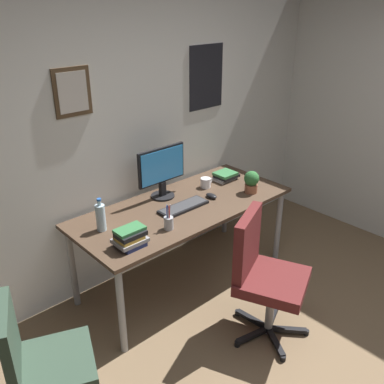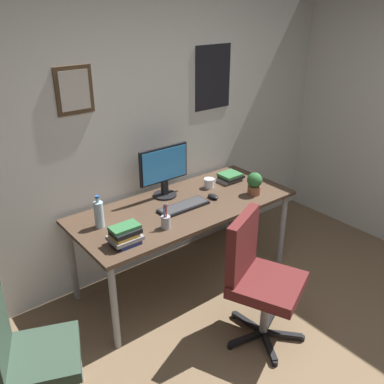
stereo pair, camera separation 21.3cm
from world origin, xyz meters
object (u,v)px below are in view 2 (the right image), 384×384
(water_bottle, at_px, (99,214))
(coffee_mug_near, at_px, (209,183))
(side_chair, at_px, (27,351))
(potted_plant, at_px, (254,183))
(book_stack_right, at_px, (125,235))
(book_stack_left, at_px, (230,177))
(pen_cup, at_px, (166,221))
(computer_mouse, at_px, (213,196))
(monitor, at_px, (164,170))
(office_chair, at_px, (257,274))
(keyboard, at_px, (184,206))

(water_bottle, bearing_deg, coffee_mug_near, 1.88)
(side_chair, distance_m, potted_plant, 2.14)
(book_stack_right, bearing_deg, book_stack_left, 15.09)
(potted_plant, xyz_separation_m, pen_cup, (-0.93, -0.01, -0.05))
(book_stack_right, bearing_deg, coffee_mug_near, 18.57)
(computer_mouse, bearing_deg, coffee_mug_near, 58.02)
(coffee_mug_near, height_order, book_stack_left, coffee_mug_near)
(potted_plant, relative_size, book_stack_left, 0.91)
(side_chair, distance_m, coffee_mug_near, 2.01)
(side_chair, xyz_separation_m, monitor, (1.47, 0.77, 0.47))
(computer_mouse, distance_m, potted_plant, 0.37)
(side_chair, bearing_deg, coffee_mug_near, 19.43)
(office_chair, relative_size, pen_cup, 4.75)
(computer_mouse, xyz_separation_m, water_bottle, (-0.97, 0.15, 0.09))
(water_bottle, bearing_deg, office_chair, -53.18)
(office_chair, bearing_deg, book_stack_right, 137.44)
(computer_mouse, bearing_deg, keyboard, 177.29)
(monitor, xyz_separation_m, coffee_mug_near, (0.41, -0.11, -0.20))
(monitor, xyz_separation_m, keyboard, (-0.01, -0.28, -0.23))
(keyboard, distance_m, pen_cup, 0.35)
(office_chair, height_order, computer_mouse, office_chair)
(keyboard, bearing_deg, pen_cup, -149.41)
(computer_mouse, height_order, book_stack_left, book_stack_left)
(office_chair, relative_size, computer_mouse, 8.64)
(computer_mouse, bearing_deg, book_stack_right, -170.00)
(side_chair, xyz_separation_m, book_stack_right, (0.82, 0.31, 0.29))
(side_chair, xyz_separation_m, keyboard, (1.46, 0.49, 0.24))
(book_stack_right, bearing_deg, pen_cup, 0.62)
(computer_mouse, xyz_separation_m, book_stack_right, (-0.94, -0.17, 0.05))
(office_chair, height_order, book_stack_right, office_chair)
(computer_mouse, xyz_separation_m, book_stack_left, (0.37, 0.19, 0.02))
(side_chair, distance_m, book_stack_left, 2.24)
(water_bottle, relative_size, book_stack_right, 1.19)
(keyboard, bearing_deg, water_bottle, 168.17)
(keyboard, distance_m, computer_mouse, 0.30)
(keyboard, xyz_separation_m, coffee_mug_near, (0.42, 0.18, 0.03))
(book_stack_left, bearing_deg, computer_mouse, -153.16)
(coffee_mug_near, bearing_deg, computer_mouse, -121.98)
(office_chair, height_order, monitor, monitor)
(monitor, height_order, book_stack_left, monitor)
(monitor, height_order, coffee_mug_near, monitor)
(office_chair, height_order, book_stack_left, office_chair)
(side_chair, distance_m, book_stack_right, 0.92)
(keyboard, bearing_deg, side_chair, -161.54)
(side_chair, relative_size, potted_plant, 4.49)
(office_chair, bearing_deg, coffee_mug_near, 68.41)
(computer_mouse, relative_size, book_stack_right, 0.52)
(side_chair, height_order, monitor, monitor)
(monitor, relative_size, book_stack_right, 2.16)
(office_chair, relative_size, potted_plant, 4.87)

